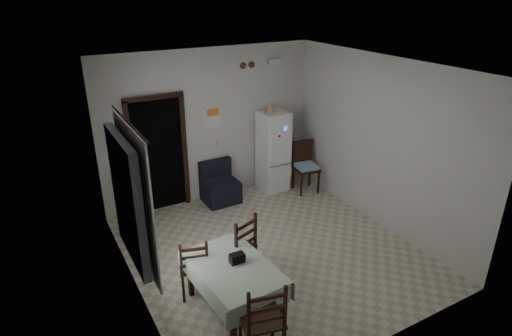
{
  "coord_description": "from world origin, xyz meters",
  "views": [
    {
      "loc": [
        -3.02,
        -4.88,
        3.92
      ],
      "look_at": [
        0.0,
        0.5,
        1.25
      ],
      "focal_mm": 30.0,
      "sensor_mm": 36.0,
      "label": 1
    }
  ],
  "objects": [
    {
      "name": "ceiling",
      "position": [
        0.0,
        0.0,
        2.9
      ],
      "size": [
        4.2,
        4.5,
        0.02
      ],
      "primitive_type": null,
      "color": "white",
      "rests_on": "ground"
    },
    {
      "name": "fridge",
      "position": [
        1.2,
        1.93,
        0.82
      ],
      "size": [
        0.54,
        0.54,
        1.64
      ],
      "primitive_type": null,
      "rotation": [
        0.0,
        0.0,
        0.01
      ],
      "color": "white",
      "rests_on": "ground"
    },
    {
      "name": "wall_right",
      "position": [
        2.1,
        0.0,
        1.45
      ],
      "size": [
        0.02,
        4.5,
        2.9
      ],
      "primitive_type": null,
      "color": "silver",
      "rests_on": "ground"
    },
    {
      "name": "tan_cone",
      "position": [
        1.13,
        1.96,
        1.73
      ],
      "size": [
        0.23,
        0.23,
        0.19
      ],
      "primitive_type": "cone",
      "rotation": [
        0.0,
        0.0,
        -0.01
      ],
      "color": "tan",
      "rests_on": "fridge"
    },
    {
      "name": "ground",
      "position": [
        0.0,
        0.0,
        0.0
      ],
      "size": [
        4.5,
        4.5,
        0.0
      ],
      "primitive_type": "plane",
      "color": "beige",
      "rests_on": "ground"
    },
    {
      "name": "dining_chair_near_head",
      "position": [
        -1.17,
        -1.71,
        0.54
      ],
      "size": [
        0.56,
        0.56,
        1.08
      ],
      "primitive_type": null,
      "rotation": [
        0.0,
        0.0,
        2.91
      ],
      "color": "black",
      "rests_on": "ground"
    },
    {
      "name": "navy_seat",
      "position": [
        0.02,
        1.93,
        0.4
      ],
      "size": [
        0.66,
        0.64,
        0.79
      ],
      "primitive_type": null,
      "rotation": [
        0.0,
        0.0,
        0.01
      ],
      "color": "black",
      "rests_on": "ground"
    },
    {
      "name": "dining_table",
      "position": [
        -1.12,
        -0.91,
        0.34
      ],
      "size": [
        0.96,
        1.39,
        0.69
      ],
      "primitive_type": null,
      "rotation": [
        0.0,
        0.0,
        0.07
      ],
      "color": "#AFC1A5",
      "rests_on": "ground"
    },
    {
      "name": "light_switch",
      "position": [
        0.15,
        2.24,
        1.1
      ],
      "size": [
        0.08,
        0.02,
        0.12
      ],
      "primitive_type": "cube",
      "color": "beige",
      "rests_on": "ground"
    },
    {
      "name": "window_recess",
      "position": [
        -2.15,
        -0.2,
        1.55
      ],
      "size": [
        0.1,
        1.2,
        1.6
      ],
      "primitive_type": "cube",
      "color": "silver",
      "rests_on": "ground"
    },
    {
      "name": "curtain_rod",
      "position": [
        -2.03,
        -0.2,
        2.5
      ],
      "size": [
        0.02,
        1.6,
        0.02
      ],
      "primitive_type": "cylinder",
      "rotation": [
        1.57,
        0.0,
        0.0
      ],
      "color": "black",
      "rests_on": "ground"
    },
    {
      "name": "calendar",
      "position": [
        0.05,
        2.24,
        1.62
      ],
      "size": [
        0.28,
        0.02,
        0.4
      ],
      "primitive_type": "cube",
      "color": "white",
      "rests_on": "ground"
    },
    {
      "name": "emergency_light",
      "position": [
        1.35,
        2.21,
        2.55
      ],
      "size": [
        0.25,
        0.07,
        0.09
      ],
      "primitive_type": "cube",
      "color": "white",
      "rests_on": "ground"
    },
    {
      "name": "curtain",
      "position": [
        -2.04,
        -0.2,
        1.55
      ],
      "size": [
        0.02,
        1.45,
        1.85
      ],
      "primitive_type": "cube",
      "color": "white",
      "rests_on": "ground"
    },
    {
      "name": "wall_left",
      "position": [
        -2.1,
        0.0,
        1.45
      ],
      "size": [
        0.02,
        4.5,
        2.9
      ],
      "primitive_type": null,
      "color": "silver",
      "rests_on": "ground"
    },
    {
      "name": "vent_right",
      "position": [
        0.88,
        2.23,
        2.52
      ],
      "size": [
        0.12,
        0.03,
        0.12
      ],
      "primitive_type": "cylinder",
      "rotation": [
        1.57,
        0.0,
        0.0
      ],
      "color": "brown",
      "rests_on": "ground"
    },
    {
      "name": "dining_chair_far_left",
      "position": [
        -1.43,
        -0.34,
        0.45
      ],
      "size": [
        0.48,
        0.48,
        0.9
      ],
      "primitive_type": null,
      "rotation": [
        0.0,
        0.0,
        2.85
      ],
      "color": "black",
      "rests_on": "ground"
    },
    {
      "name": "vent_left",
      "position": [
        0.7,
        2.23,
        2.52
      ],
      "size": [
        0.12,
        0.03,
        0.12
      ],
      "primitive_type": "cylinder",
      "rotation": [
        1.57,
        0.0,
        0.0
      ],
      "color": "brown",
      "rests_on": "ground"
    },
    {
      "name": "black_bag",
      "position": [
        -1.04,
        -0.86,
        0.75
      ],
      "size": [
        0.19,
        0.12,
        0.12
      ],
      "primitive_type": "cube",
      "rotation": [
        0.0,
        0.0,
        -0.03
      ],
      "color": "black",
      "rests_on": "dining_table"
    },
    {
      "name": "doorway",
      "position": [
        -1.05,
        2.45,
        1.06
      ],
      "size": [
        1.06,
        0.52,
        2.22
      ],
      "color": "black",
      "rests_on": "ground"
    },
    {
      "name": "corner_chair",
      "position": [
        1.72,
        1.5,
        0.52
      ],
      "size": [
        0.51,
        0.51,
        1.03
      ],
      "primitive_type": null,
      "rotation": [
        0.0,
        0.0,
        -0.15
      ],
      "color": "black",
      "rests_on": "ground"
    },
    {
      "name": "calendar_image",
      "position": [
        0.05,
        2.23,
        1.72
      ],
      "size": [
        0.24,
        0.01,
        0.14
      ],
      "primitive_type": "cube",
      "color": "orange",
      "rests_on": "ground"
    },
    {
      "name": "dining_chair_far_right",
      "position": [
        -0.78,
        -0.31,
        0.52
      ],
      "size": [
        0.57,
        0.57,
        1.04
      ],
      "primitive_type": null,
      "rotation": [
        0.0,
        0.0,
        3.48
      ],
      "color": "black",
      "rests_on": "ground"
    },
    {
      "name": "wall_front",
      "position": [
        0.0,
        -2.25,
        1.45
      ],
      "size": [
        4.2,
        0.02,
        2.9
      ],
      "primitive_type": null,
      "color": "silver",
      "rests_on": "ground"
    },
    {
      "name": "wall_back",
      "position": [
        0.0,
        2.25,
        1.45
      ],
      "size": [
        4.2,
        0.02,
        2.9
      ],
      "primitive_type": null,
      "color": "silver",
      "rests_on": "ground"
    }
  ]
}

